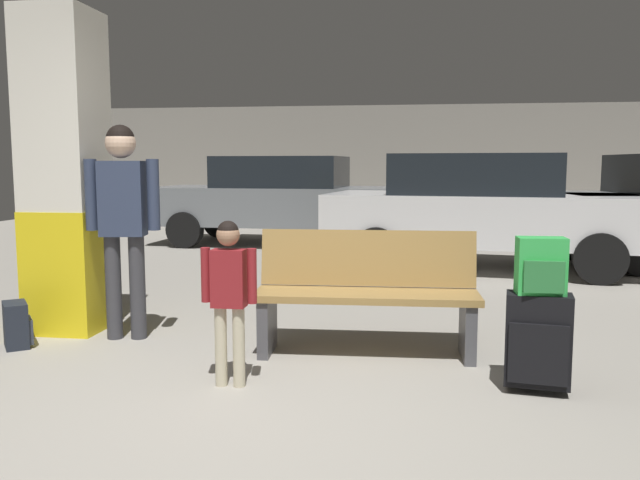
{
  "coord_description": "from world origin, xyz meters",
  "views": [
    {
      "loc": [
        0.9,
        -3.14,
        1.37
      ],
      "look_at": [
        0.28,
        1.3,
        0.85
      ],
      "focal_mm": 36.43,
      "sensor_mm": 36.0,
      "label": 1
    }
  ],
  "objects_px": {
    "structural_pillar": "(66,175)",
    "adult": "(123,208)",
    "bench": "(366,293)",
    "suitcase": "(538,340)",
    "backpack_bright": "(541,267)",
    "parked_car_near": "(483,208)",
    "child": "(229,285)",
    "backpack_dark_floor": "(17,325)",
    "parked_car_far": "(276,198)"
  },
  "relations": [
    {
      "from": "structural_pillar",
      "to": "adult",
      "type": "xyz_separation_m",
      "value": [
        0.58,
        -0.21,
        -0.26
      ]
    },
    {
      "from": "bench",
      "to": "adult",
      "type": "bearing_deg",
      "value": 176.08
    },
    {
      "from": "bench",
      "to": "suitcase",
      "type": "distance_m",
      "value": 1.29
    },
    {
      "from": "structural_pillar",
      "to": "adult",
      "type": "bearing_deg",
      "value": -20.13
    },
    {
      "from": "backpack_bright",
      "to": "adult",
      "type": "bearing_deg",
      "value": 164.62
    },
    {
      "from": "backpack_bright",
      "to": "adult",
      "type": "relative_size",
      "value": 0.2
    },
    {
      "from": "parked_car_near",
      "to": "adult",
      "type": "bearing_deg",
      "value": -128.67
    },
    {
      "from": "bench",
      "to": "parked_car_near",
      "type": "relative_size",
      "value": 0.38
    },
    {
      "from": "suitcase",
      "to": "backpack_bright",
      "type": "height_order",
      "value": "backpack_bright"
    },
    {
      "from": "child",
      "to": "structural_pillar",
      "type": "bearing_deg",
      "value": 145.21
    },
    {
      "from": "backpack_dark_floor",
      "to": "parked_car_far",
      "type": "relative_size",
      "value": 0.08
    },
    {
      "from": "parked_car_near",
      "to": "backpack_bright",
      "type": "bearing_deg",
      "value": -92.04
    },
    {
      "from": "bench",
      "to": "adult",
      "type": "distance_m",
      "value": 2.0
    },
    {
      "from": "backpack_bright",
      "to": "backpack_dark_floor",
      "type": "height_order",
      "value": "backpack_bright"
    },
    {
      "from": "bench",
      "to": "parked_car_far",
      "type": "bearing_deg",
      "value": 107.53
    },
    {
      "from": "suitcase",
      "to": "adult",
      "type": "distance_m",
      "value": 3.18
    },
    {
      "from": "suitcase",
      "to": "parked_car_far",
      "type": "height_order",
      "value": "parked_car_far"
    },
    {
      "from": "bench",
      "to": "backpack_bright",
      "type": "relative_size",
      "value": 4.76
    },
    {
      "from": "bench",
      "to": "backpack_dark_floor",
      "type": "distance_m",
      "value": 2.65
    },
    {
      "from": "structural_pillar",
      "to": "backpack_bright",
      "type": "relative_size",
      "value": 7.66
    },
    {
      "from": "structural_pillar",
      "to": "bench",
      "type": "xyz_separation_m",
      "value": [
        2.49,
        -0.34,
        -0.85
      ]
    },
    {
      "from": "bench",
      "to": "parked_car_far",
      "type": "distance_m",
      "value": 6.64
    },
    {
      "from": "child",
      "to": "parked_car_near",
      "type": "xyz_separation_m",
      "value": [
        2.04,
        4.92,
        0.17
      ]
    },
    {
      "from": "adult",
      "to": "bench",
      "type": "bearing_deg",
      "value": -3.92
    },
    {
      "from": "structural_pillar",
      "to": "child",
      "type": "relative_size",
      "value": 2.52
    },
    {
      "from": "child",
      "to": "parked_car_near",
      "type": "height_order",
      "value": "parked_car_near"
    },
    {
      "from": "bench",
      "to": "child",
      "type": "height_order",
      "value": "child"
    },
    {
      "from": "structural_pillar",
      "to": "backpack_bright",
      "type": "bearing_deg",
      "value": -16.17
    },
    {
      "from": "child",
      "to": "parked_car_far",
      "type": "distance_m",
      "value": 7.26
    },
    {
      "from": "parked_car_far",
      "to": "structural_pillar",
      "type": "bearing_deg",
      "value": -94.72
    },
    {
      "from": "structural_pillar",
      "to": "adult",
      "type": "relative_size",
      "value": 1.55
    },
    {
      "from": "suitcase",
      "to": "adult",
      "type": "height_order",
      "value": "adult"
    },
    {
      "from": "suitcase",
      "to": "child",
      "type": "relative_size",
      "value": 0.58
    },
    {
      "from": "suitcase",
      "to": "backpack_bright",
      "type": "bearing_deg",
      "value": -24.95
    },
    {
      "from": "structural_pillar",
      "to": "backpack_dark_floor",
      "type": "distance_m",
      "value": 1.26
    },
    {
      "from": "child",
      "to": "backpack_dark_floor",
      "type": "height_order",
      "value": "child"
    },
    {
      "from": "structural_pillar",
      "to": "adult",
      "type": "distance_m",
      "value": 0.67
    },
    {
      "from": "structural_pillar",
      "to": "parked_car_far",
      "type": "height_order",
      "value": "structural_pillar"
    },
    {
      "from": "adult",
      "to": "parked_car_near",
      "type": "relative_size",
      "value": 0.39
    },
    {
      "from": "structural_pillar",
      "to": "bench",
      "type": "height_order",
      "value": "structural_pillar"
    },
    {
      "from": "bench",
      "to": "backpack_bright",
      "type": "bearing_deg",
      "value": -32.63
    },
    {
      "from": "suitcase",
      "to": "parked_car_near",
      "type": "xyz_separation_m",
      "value": [
        0.17,
        4.77,
        0.48
      ]
    },
    {
      "from": "suitcase",
      "to": "backpack_dark_floor",
      "type": "xyz_separation_m",
      "value": [
        -3.71,
        0.48,
        -0.15
      ]
    },
    {
      "from": "adult",
      "to": "backpack_bright",
      "type": "bearing_deg",
      "value": -15.38
    },
    {
      "from": "structural_pillar",
      "to": "suitcase",
      "type": "xyz_separation_m",
      "value": [
        3.57,
        -1.04,
        -0.97
      ]
    },
    {
      "from": "bench",
      "to": "backpack_dark_floor",
      "type": "bearing_deg",
      "value": -175.37
    },
    {
      "from": "parked_car_near",
      "to": "parked_car_far",
      "type": "distance_m",
      "value": 3.95
    },
    {
      "from": "structural_pillar",
      "to": "backpack_bright",
      "type": "height_order",
      "value": "structural_pillar"
    },
    {
      "from": "structural_pillar",
      "to": "parked_car_near",
      "type": "height_order",
      "value": "structural_pillar"
    },
    {
      "from": "bench",
      "to": "child",
      "type": "relative_size",
      "value": 1.57
    }
  ]
}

